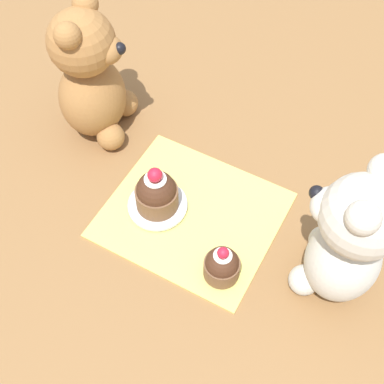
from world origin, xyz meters
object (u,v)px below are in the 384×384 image
(cupcake_near_cream_bear, at_px, (222,265))
(saucer_plate, at_px, (158,205))
(teddy_bear_cream, at_px, (350,236))
(cupcake_near_tan_bear, at_px, (157,193))
(teddy_bear_tan, at_px, (91,77))

(cupcake_near_cream_bear, xyz_separation_m, saucer_plate, (-0.05, -0.12, -0.02))
(teddy_bear_cream, xyz_separation_m, cupcake_near_tan_bear, (0.02, -0.25, -0.06))
(cupcake_near_cream_bear, bearing_deg, cupcake_near_tan_bear, -111.67)
(saucer_plate, height_order, cupcake_near_tan_bear, cupcake_near_tan_bear)
(cupcake_near_cream_bear, relative_size, saucer_plate, 0.73)
(teddy_bear_cream, relative_size, teddy_bear_tan, 0.96)
(saucer_plate, bearing_deg, cupcake_near_tan_bear, 94.76)
(teddy_bear_cream, relative_size, saucer_plate, 2.50)
(teddy_bear_tan, distance_m, saucer_plate, 0.20)
(cupcake_near_tan_bear, bearing_deg, saucer_plate, -85.24)
(saucer_plate, distance_m, cupcake_near_tan_bear, 0.03)
(teddy_bear_tan, relative_size, saucer_plate, 2.60)
(teddy_bear_tan, bearing_deg, cupcake_near_cream_bear, -132.16)
(saucer_plate, bearing_deg, teddy_bear_tan, -119.74)
(cupcake_near_cream_bear, bearing_deg, saucer_plate, -111.67)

